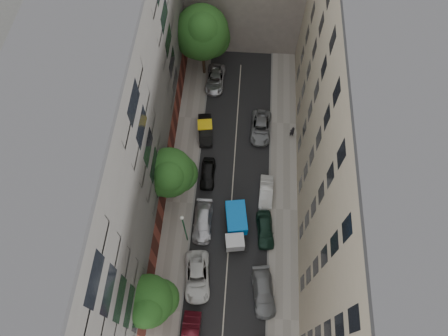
# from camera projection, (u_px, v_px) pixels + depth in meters

# --- Properties ---
(ground) EXTENTS (120.00, 120.00, 0.00)m
(ground) POSITION_uv_depth(u_px,v_px,m) (231.00, 206.00, 42.42)
(ground) COLOR #4C4C49
(ground) RESTS_ON ground
(road_surface) EXTENTS (8.00, 44.00, 0.02)m
(road_surface) POSITION_uv_depth(u_px,v_px,m) (231.00, 206.00, 42.41)
(road_surface) COLOR black
(road_surface) RESTS_ON ground
(sidewalk_left) EXTENTS (3.00, 44.00, 0.15)m
(sidewalk_left) POSITION_uv_depth(u_px,v_px,m) (180.00, 203.00, 42.54)
(sidewalk_left) COLOR gray
(sidewalk_left) RESTS_ON ground
(sidewalk_right) EXTENTS (3.00, 44.00, 0.15)m
(sidewalk_right) POSITION_uv_depth(u_px,v_px,m) (283.00, 209.00, 42.17)
(sidewalk_right) COLOR gray
(sidewalk_right) RESTS_ON ground
(building_left) EXTENTS (8.00, 44.00, 20.00)m
(building_left) POSITION_uv_depth(u_px,v_px,m) (104.00, 153.00, 33.95)
(building_left) COLOR #4D4A48
(building_left) RESTS_ON ground
(building_right) EXTENTS (8.00, 44.00, 20.00)m
(building_right) POSITION_uv_depth(u_px,v_px,m) (365.00, 169.00, 33.22)
(building_right) COLOR tan
(building_right) RESTS_ON ground
(tarp_truck) EXTENTS (2.60, 5.10, 2.24)m
(tarp_truck) POSITION_uv_depth(u_px,v_px,m) (236.00, 225.00, 40.12)
(tarp_truck) COLOR black
(tarp_truck) RESTS_ON ground
(car_left_2) EXTENTS (2.92, 5.34, 1.42)m
(car_left_2) POSITION_uv_depth(u_px,v_px,m) (197.00, 277.00, 38.25)
(car_left_2) COLOR silver
(car_left_2) RESTS_ON ground
(car_left_3) EXTENTS (1.92, 4.72, 1.37)m
(car_left_3) POSITION_uv_depth(u_px,v_px,m) (203.00, 222.00, 40.88)
(car_left_3) COLOR #BABABF
(car_left_3) RESTS_ON ground
(car_left_4) EXTENTS (1.58, 3.86, 1.31)m
(car_left_4) POSITION_uv_depth(u_px,v_px,m) (208.00, 173.00, 43.52)
(car_left_4) COLOR black
(car_left_4) RESTS_ON ground
(car_left_5) EXTENTS (2.05, 4.44, 1.41)m
(car_left_5) POSITION_uv_depth(u_px,v_px,m) (205.00, 130.00, 46.12)
(car_left_5) COLOR black
(car_left_5) RESTS_ON ground
(car_left_6) EXTENTS (2.37, 4.89, 1.34)m
(car_left_6) POSITION_uv_depth(u_px,v_px,m) (215.00, 79.00, 49.68)
(car_left_6) COLOR #AFAFB4
(car_left_6) RESTS_ON ground
(car_right_1) EXTENTS (2.66, 5.03, 1.39)m
(car_right_1) POSITION_uv_depth(u_px,v_px,m) (264.00, 292.00, 37.58)
(car_right_1) COLOR slate
(car_right_1) RESTS_ON ground
(car_right_2) EXTENTS (2.10, 4.25, 1.39)m
(car_right_2) POSITION_uv_depth(u_px,v_px,m) (265.00, 230.00, 40.47)
(car_right_2) COLOR #152F23
(car_right_2) RESTS_ON ground
(car_right_3) EXTENTS (1.51, 4.00, 1.30)m
(car_right_3) POSITION_uv_depth(u_px,v_px,m) (266.00, 192.00, 42.47)
(car_right_3) COLOR silver
(car_right_3) RESTS_ON ground
(car_right_4) EXTENTS (2.40, 4.94, 1.35)m
(car_right_4) POSITION_uv_depth(u_px,v_px,m) (261.00, 128.00, 46.31)
(car_right_4) COLOR slate
(car_right_4) RESTS_ON ground
(tree_near) EXTENTS (4.81, 4.45, 7.06)m
(tree_near) POSITION_uv_depth(u_px,v_px,m) (149.00, 303.00, 33.22)
(tree_near) COLOR #382619
(tree_near) RESTS_ON sidewalk_left
(tree_mid) EXTENTS (5.14, 4.85, 8.02)m
(tree_mid) POSITION_uv_depth(u_px,v_px,m) (170.00, 174.00, 38.09)
(tree_mid) COLOR #382619
(tree_mid) RESTS_ON sidewalk_left
(tree_far) EXTENTS (6.36, 6.24, 9.79)m
(tree_far) POSITION_uv_depth(u_px,v_px,m) (203.00, 34.00, 45.21)
(tree_far) COLOR #382619
(tree_far) RESTS_ON sidewalk_left
(lamp_post) EXTENTS (0.36, 0.36, 6.43)m
(lamp_post) POSITION_uv_depth(u_px,v_px,m) (184.00, 227.00, 37.04)
(lamp_post) COLOR #1B6035
(lamp_post) RESTS_ON sidewalk_left
(pedestrian) EXTENTS (0.70, 0.57, 1.65)m
(pedestrian) POSITION_uv_depth(u_px,v_px,m) (292.00, 132.00, 45.70)
(pedestrian) COLOR black
(pedestrian) RESTS_ON sidewalk_right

